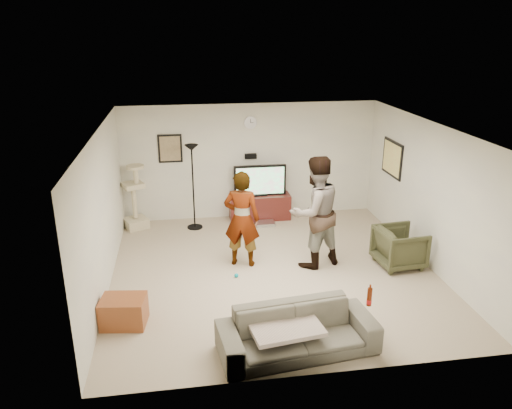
{
  "coord_description": "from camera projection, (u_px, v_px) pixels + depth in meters",
  "views": [
    {
      "loc": [
        -1.48,
        -7.57,
        4.01
      ],
      "look_at": [
        -0.27,
        0.2,
        1.18
      ],
      "focal_mm": 34.76,
      "sensor_mm": 36.0,
      "label": 1
    }
  ],
  "objects": [
    {
      "name": "wall_right",
      "position": [
        430.0,
        195.0,
        8.59
      ],
      "size": [
        0.04,
        5.5,
        2.5
      ],
      "primitive_type": "cube",
      "color": "silver",
      "rests_on": "floor"
    },
    {
      "name": "wall_back",
      "position": [
        250.0,
        161.0,
        10.75
      ],
      "size": [
        5.5,
        0.04,
        2.5
      ],
      "primitive_type": "cube",
      "color": "silver",
      "rests_on": "floor"
    },
    {
      "name": "sofa",
      "position": [
        297.0,
        331.0,
        6.4
      ],
      "size": [
        2.12,
        1.02,
        0.6
      ],
      "primitive_type": "imported",
      "rotation": [
        0.0,
        0.0,
        0.11
      ],
      "color": "#585549",
      "rests_on": "floor"
    },
    {
      "name": "floor",
      "position": [
        273.0,
        272.0,
        8.62
      ],
      "size": [
        5.5,
        5.5,
        0.02
      ],
      "primitive_type": "cube",
      "color": "tan",
      "rests_on": "ground"
    },
    {
      "name": "console_box",
      "position": [
        265.0,
        223.0,
        10.6
      ],
      "size": [
        0.4,
        0.3,
        0.07
      ],
      "primitive_type": "cube",
      "color": "#BBBAC0",
      "rests_on": "floor"
    },
    {
      "name": "wall_clock",
      "position": [
        250.0,
        123.0,
        10.43
      ],
      "size": [
        0.26,
        0.04,
        0.26
      ],
      "primitive_type": "cylinder",
      "rotation": [
        1.57,
        0.0,
        0.0
      ],
      "color": "silver",
      "rests_on": "wall_back"
    },
    {
      "name": "cat_tree",
      "position": [
        134.0,
        197.0,
        10.25
      ],
      "size": [
        0.58,
        0.58,
        1.38
      ],
      "primitive_type": "cube",
      "rotation": [
        0.0,
        0.0,
        0.43
      ],
      "color": "#C4B994",
      "rests_on": "floor"
    },
    {
      "name": "picture_right",
      "position": [
        392.0,
        158.0,
        9.99
      ],
      "size": [
        0.03,
        0.78,
        0.62
      ],
      "primitive_type": "cube",
      "color": "#FFD67B",
      "rests_on": "wall_right"
    },
    {
      "name": "wall_speaker",
      "position": [
        251.0,
        156.0,
        10.65
      ],
      "size": [
        0.25,
        0.1,
        0.1
      ],
      "primitive_type": "cube",
      "color": "black",
      "rests_on": "wall_back"
    },
    {
      "name": "beer_bottle",
      "position": [
        369.0,
        297.0,
        6.39
      ],
      "size": [
        0.06,
        0.06,
        0.25
      ],
      "primitive_type": "cylinder",
      "color": "#571A06",
      "rests_on": "sofa"
    },
    {
      "name": "wall_left",
      "position": [
        103.0,
        213.0,
        7.79
      ],
      "size": [
        0.04,
        5.5,
        2.5
      ],
      "primitive_type": "cube",
      "color": "silver",
      "rests_on": "floor"
    },
    {
      "name": "wall_front",
      "position": [
        319.0,
        284.0,
        5.63
      ],
      "size": [
        5.5,
        0.04,
        2.5
      ],
      "primitive_type": "cube",
      "color": "silver",
      "rests_on": "floor"
    },
    {
      "name": "armchair",
      "position": [
        400.0,
        247.0,
        8.71
      ],
      "size": [
        0.84,
        0.82,
        0.71
      ],
      "primitive_type": "imported",
      "rotation": [
        0.0,
        0.0,
        1.66
      ],
      "color": "#353721",
      "rests_on": "floor"
    },
    {
      "name": "person_left",
      "position": [
        242.0,
        219.0,
        8.59
      ],
      "size": [
        0.73,
        0.59,
        1.72
      ],
      "primitive_type": "imported",
      "rotation": [
        0.0,
        0.0,
        2.83
      ],
      "color": "#9C9C9C",
      "rests_on": "floor"
    },
    {
      "name": "ceiling",
      "position": [
        275.0,
        128.0,
        7.76
      ],
      "size": [
        5.5,
        5.5,
        0.02
      ],
      "primitive_type": "cube",
      "color": "silver",
      "rests_on": "wall_back"
    },
    {
      "name": "side_table",
      "position": [
        124.0,
        311.0,
        7.01
      ],
      "size": [
        0.68,
        0.54,
        0.41
      ],
      "primitive_type": "cube",
      "rotation": [
        0.0,
        0.0,
        -0.14
      ],
      "color": "brown",
      "rests_on": "floor"
    },
    {
      "name": "person_right",
      "position": [
        315.0,
        212.0,
        8.53
      ],
      "size": [
        1.17,
        1.04,
        1.99
      ],
      "primitive_type": "imported",
      "rotation": [
        0.0,
        0.0,
        3.49
      ],
      "color": "#405D92",
      "rests_on": "floor"
    },
    {
      "name": "toy_ball",
      "position": [
        236.0,
        275.0,
        8.39
      ],
      "size": [
        0.07,
        0.07,
        0.07
      ],
      "primitive_type": "sphere",
      "color": "#0493A6",
      "rests_on": "floor"
    },
    {
      "name": "picture_back",
      "position": [
        170.0,
        149.0,
        10.36
      ],
      "size": [
        0.42,
        0.03,
        0.52
      ],
      "primitive_type": "cube",
      "color": "#816F51",
      "rests_on": "wall_back"
    },
    {
      "name": "floor_lamp",
      "position": [
        193.0,
        188.0,
        10.17
      ],
      "size": [
        0.32,
        0.32,
        1.78
      ],
      "primitive_type": "cylinder",
      "color": "black",
      "rests_on": "floor"
    },
    {
      "name": "tv",
      "position": [
        260.0,
        180.0,
        10.67
      ],
      "size": [
        1.13,
        0.08,
        0.67
      ],
      "primitive_type": "cube",
      "color": "black",
      "rests_on": "tv_stand"
    },
    {
      "name": "tv_stand",
      "position": [
        260.0,
        207.0,
        10.88
      ],
      "size": [
        1.32,
        0.45,
        0.55
      ],
      "primitive_type": "cube",
      "color": "#401512",
      "rests_on": "floor"
    },
    {
      "name": "tv_screen",
      "position": [
        260.0,
        181.0,
        10.63
      ],
      "size": [
        1.04,
        0.01,
        0.59
      ],
      "primitive_type": "cube",
      "color": "#4AF688",
      "rests_on": "tv"
    },
    {
      "name": "throw_blanket",
      "position": [
        285.0,
        326.0,
        6.34
      ],
      "size": [
        0.99,
        0.82,
        0.06
      ],
      "primitive_type": "cube",
      "rotation": [
        0.0,
        0.0,
        0.15
      ],
      "color": "#C2AB9E",
      "rests_on": "sofa"
    }
  ]
}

